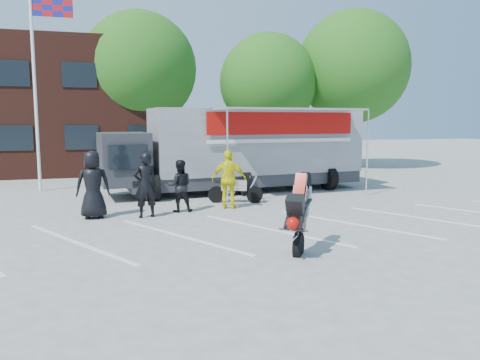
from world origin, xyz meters
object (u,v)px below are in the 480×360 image
flagpole (41,63)px  tree_right (353,67)px  spectator_leather_b (145,185)px  spectator_leather_c (180,186)px  spectator_hivis (229,179)px  stunt_bike_rider (304,248)px  spectator_leather_a (93,185)px  transporter_truck (246,191)px  tree_left (139,69)px  tree_mid (268,82)px  parked_motorcycle (235,203)px

flagpole → tree_right: 16.88m
spectator_leather_b → spectator_leather_c: size_ratio=1.18×
flagpole → spectator_hivis: 9.40m
tree_right → spectator_hivis: bearing=-134.4°
stunt_bike_rider → spectator_leather_a: bearing=169.3°
spectator_leather_a → transporter_truck: bearing=-150.0°
tree_right → spectator_leather_c: 16.49m
flagpole → transporter_truck: flagpole is taller
stunt_bike_rider → spectator_leather_a: size_ratio=0.97×
transporter_truck → stunt_bike_rider: 8.64m
flagpole → tree_left: 7.37m
tree_left → tree_right: 12.10m
transporter_truck → spectator_hivis: spectator_hivis is taller
spectator_leather_c → tree_right: bearing=-133.7°
tree_mid → spectator_hivis: size_ratio=4.04×
tree_left → spectator_leather_c: 12.83m
parked_motorcycle → spectator_hivis: 1.45m
flagpole → spectator_leather_a: bearing=-72.5°
flagpole → stunt_bike_rider: flagpole is taller
spectator_leather_a → spectator_hivis: size_ratio=1.04×
parked_motorcycle → stunt_bike_rider: bearing=-163.2°
tree_left → flagpole: bearing=-125.3°
spectator_leather_b → tree_mid: bearing=-135.9°
spectator_hivis → tree_right: bearing=-112.9°
tree_left → spectator_leather_b: size_ratio=4.52×
transporter_truck → spectator_leather_c: bearing=-137.6°
tree_mid → spectator_leather_b: 14.44m
tree_mid → transporter_truck: (-3.50, -7.33, -4.94)m
tree_left → stunt_bike_rider: 17.91m
flagpole → parked_motorcycle: size_ratio=4.14×
flagpole → spectator_leather_c: 8.56m
flagpole → tree_mid: bearing=24.0°
flagpole → spectator_leather_a: (1.95, -6.19, -4.06)m
spectator_hivis → tree_left: bearing=-59.5°
spectator_leather_a → tree_left: bearing=-104.3°
transporter_truck → spectator_leather_c: 4.90m
spectator_leather_b → spectator_leather_c: (1.08, 0.56, -0.14)m
transporter_truck → spectator_hivis: 3.99m
transporter_truck → spectator_leather_b: size_ratio=5.39×
spectator_leather_c → spectator_hivis: 1.61m
tree_right → transporter_truck: tree_right is taller
tree_mid → stunt_bike_rider: bearing=-106.6°
tree_right → stunt_bike_rider: tree_right is taller
tree_left → spectator_hivis: (1.87, -11.84, -4.62)m
spectator_leather_a → flagpole: bearing=-76.2°
transporter_truck → parked_motorcycle: size_ratio=5.33×
spectator_leather_a → spectator_hivis: spectator_leather_a is taller
flagpole → parked_motorcycle: bearing=-36.3°
parked_motorcycle → spectator_leather_b: (-3.18, -1.62, 0.96)m
spectator_leather_a → tree_right: bearing=-146.9°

